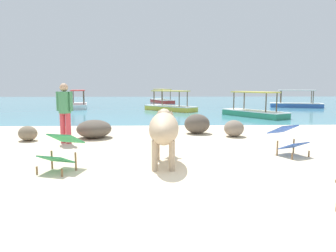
{
  "coord_description": "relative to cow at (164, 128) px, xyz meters",
  "views": [
    {
      "loc": [
        -0.33,
        -4.88,
        1.59
      ],
      "look_at": [
        -0.06,
        3.0,
        0.55
      ],
      "focal_mm": 32.57,
      "sensor_mm": 36.0,
      "label": 1
    }
  ],
  "objects": [
    {
      "name": "boat_red",
      "position": [
        0.3,
        22.67,
        -0.47
      ],
      "size": [
        2.36,
        3.84,
        1.29
      ],
      "rotation": [
        0.0,
        0.0,
        1.93
      ],
      "color": "#C63833",
      "rests_on": "water_surface"
    },
    {
      "name": "water_surface",
      "position": [
        0.21,
        20.97,
        -0.76
      ],
      "size": [
        60.0,
        36.0,
        0.03
      ],
      "primitive_type": "cube",
      "color": "teal",
      "rests_on": "ground"
    },
    {
      "name": "shore_rock_large",
      "position": [
        -2.03,
        3.21,
        -0.45
      ],
      "size": [
        1.2,
        1.21,
        0.54
      ],
      "primitive_type": "ellipsoid",
      "rotation": [
        0.0,
        0.0,
        1.4
      ],
      "color": "brown",
      "rests_on": "sand_beach"
    },
    {
      "name": "person_standing",
      "position": [
        -2.63,
        2.37,
        0.22
      ],
      "size": [
        0.48,
        0.32,
        1.62
      ],
      "rotation": [
        0.0,
        0.0,
        1.22
      ],
      "color": "#CC3D47",
      "rests_on": "sand_beach"
    },
    {
      "name": "deck_chair_near",
      "position": [
        2.8,
        0.73,
        -0.34
      ],
      "size": [
        0.81,
        0.92,
        0.68
      ],
      "rotation": [
        0.0,
        0.0,
        5.15
      ],
      "color": "brown",
      "rests_on": "sand_beach"
    },
    {
      "name": "boat_yellow",
      "position": [
        0.68,
        13.47,
        -0.47
      ],
      "size": [
        3.43,
        3.4,
        1.29
      ],
      "rotation": [
        0.0,
        0.0,
        5.51
      ],
      "color": "gold",
      "rests_on": "water_surface"
    },
    {
      "name": "boat_green",
      "position": [
        4.84,
        9.54,
        -0.47
      ],
      "size": [
        2.83,
        3.76,
        1.29
      ],
      "rotation": [
        0.0,
        0.0,
        2.09
      ],
      "color": "#338E66",
      "rests_on": "water_surface"
    },
    {
      "name": "shore_rock_flat",
      "position": [
        -3.82,
        2.76,
        -0.51
      ],
      "size": [
        0.76,
        0.75,
        0.42
      ],
      "primitive_type": "ellipsoid",
      "rotation": [
        0.0,
        0.0,
        2.46
      ],
      "color": "#756651",
      "rests_on": "sand_beach"
    },
    {
      "name": "shore_rock_small",
      "position": [
        2.23,
        3.3,
        -0.47
      ],
      "size": [
        0.82,
        0.84,
        0.51
      ],
      "primitive_type": "ellipsoid",
      "rotation": [
        0.0,
        0.0,
        1.14
      ],
      "color": "gray",
      "rests_on": "sand_beach"
    },
    {
      "name": "deck_chair_far",
      "position": [
        -1.9,
        -0.36,
        -0.34
      ],
      "size": [
        0.75,
        0.9,
        0.68
      ],
      "rotation": [
        0.0,
        0.0,
        4.38
      ],
      "color": "brown",
      "rests_on": "sand_beach"
    },
    {
      "name": "sand_beach",
      "position": [
        0.21,
        -1.03,
        -0.74
      ],
      "size": [
        18.0,
        14.0,
        0.04
      ],
      "primitive_type": "cube",
      "color": "beige",
      "rests_on": "ground"
    },
    {
      "name": "boat_blue",
      "position": [
        10.12,
        16.28,
        -0.47
      ],
      "size": [
        3.85,
        2.25,
        1.29
      ],
      "rotation": [
        0.0,
        0.0,
        2.82
      ],
      "color": "#3866B7",
      "rests_on": "water_surface"
    },
    {
      "name": "shore_rock_medium",
      "position": [
        1.17,
        3.93,
        -0.4
      ],
      "size": [
        0.91,
        0.84,
        0.64
      ],
      "primitive_type": "ellipsoid",
      "rotation": [
        0.0,
        0.0,
        3.02
      ],
      "color": "brown",
      "rests_on": "sand_beach"
    },
    {
      "name": "cow",
      "position": [
        0.0,
        0.0,
        0.0
      ],
      "size": [
        0.65,
        1.94,
        1.1
      ],
      "rotation": [
        0.0,
        0.0,
        1.52
      ],
      "color": "tan",
      "rests_on": "sand_beach"
    },
    {
      "name": "boat_white",
      "position": [
        -5.76,
        15.98,
        -0.47
      ],
      "size": [
        1.91,
        3.83,
        1.29
      ],
      "rotation": [
        0.0,
        0.0,
        1.79
      ],
      "color": "white",
      "rests_on": "water_surface"
    }
  ]
}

